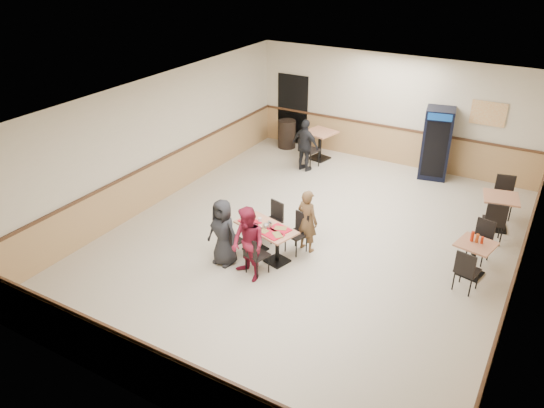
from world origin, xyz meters
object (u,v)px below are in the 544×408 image
Objects in this scene: back_table at (320,141)px; trash_bin at (287,134)px; diner_woman_left at (223,232)px; pepsi_cooler at (436,143)px; diner_man_opposite at (307,221)px; main_table at (266,236)px; side_table_far at (499,207)px; lone_diner at (305,145)px; diner_woman_right at (248,244)px; side_table_near at (474,254)px.

back_table is 1.10× the size of trash_bin.
back_table is (-0.69, 5.79, -0.13)m from diner_woman_left.
trash_bin is at bearing 169.62° from pepsi_cooler.
back_table is (-1.87, 4.54, -0.12)m from diner_man_opposite.
diner_man_opposite reaches higher than trash_bin.
diner_woman_left reaches higher than back_table.
diner_woman_left reaches higher than main_table.
side_table_far is 2.89m from pepsi_cooler.
lone_diner is (-1.87, 3.61, 0.05)m from diner_man_opposite.
side_table_far is at bearing 49.72° from diner_woman_left.
diner_woman_left is 6.45m from trash_bin.
diner_man_opposite is at bearing 128.15° from lone_diner.
main_table is 0.89m from diner_woman_left.
lone_diner is (-0.69, 4.86, 0.03)m from diner_woman_left.
pepsi_cooler is (1.74, 6.38, 0.20)m from diner_woman_right.
pepsi_cooler reaches higher than main_table.
pepsi_cooler is (3.13, 0.39, 0.38)m from back_table.
side_table_near is at bearing 160.97° from lone_diner.
diner_woman_right is 1.92× the size of side_table_near.
lone_diner is (-1.38, 5.05, -0.01)m from diner_woman_right.
back_table is at bearing 125.24° from diner_woman_right.
pepsi_cooler reaches higher than trash_bin.
diner_man_opposite is (1.18, 1.25, -0.02)m from diner_woman_left.
back_table is at bearing 161.62° from side_table_far.
diner_man_opposite is at bearing -166.37° from side_table_near.
side_table_near is at bearing -37.22° from back_table.
trash_bin is at bearing 134.88° from diner_woman_right.
lone_diner is 5.14m from side_table_far.
trash_bin reaches higher than side_table_far.
diner_man_opposite is at bearing -138.35° from side_table_far.
diner_woman_left is at bearing -72.37° from trash_bin.
diner_woman_right reaches higher than side_table_far.
diner_woman_right reaches higher than lone_diner.
diner_woman_left is at bearing -154.95° from side_table_near.
lone_diner is at bearing 171.55° from side_table_far.
diner_woman_left is 1.59× the size of side_table_far.
side_table_near is 4.60m from pepsi_cooler.
diner_woman_right reaches higher than trash_bin.
diner_woman_right is at bearing -130.73° from side_table_far.
pepsi_cooler is (3.13, 1.33, 0.22)m from lone_diner.
main_table is at bearing 53.35° from diner_woman_left.
pepsi_cooler is at bearing 0.56° from trash_bin.
lone_diner reaches higher than main_table.
main_table is 4.43m from lone_diner.
pepsi_cooler is at bearing 133.20° from side_table_far.
diner_man_opposite is 4.07m from lone_diner.
back_table is 3.17m from pepsi_cooler.
side_table_far is 6.66m from trash_bin.
pepsi_cooler reaches higher than side_table_far.
trash_bin is (-1.26, 1.28, -0.30)m from lone_diner.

